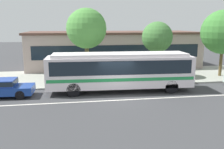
{
  "coord_description": "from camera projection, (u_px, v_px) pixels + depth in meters",
  "views": [
    {
      "loc": [
        -3.17,
        -17.06,
        5.12
      ],
      "look_at": [
        -0.1,
        1.71,
        1.3
      ],
      "focal_mm": 40.36,
      "sensor_mm": 36.0,
      "label": 1
    }
  ],
  "objects": [
    {
      "name": "ground_plane",
      "position": [
        117.0,
        97.0,
        18.01
      ],
      "size": [
        120.0,
        120.0,
        0.0
      ],
      "primitive_type": "plane",
      "color": "#393A3D"
    },
    {
      "name": "sidewalk_slab",
      "position": [
        104.0,
        77.0,
        24.69
      ],
      "size": [
        60.0,
        8.0,
        0.12
      ],
      "primitive_type": "cube",
      "color": "#999B91",
      "rests_on": "ground_plane"
    },
    {
      "name": "lane_stripe_center",
      "position": [
        119.0,
        100.0,
        17.24
      ],
      "size": [
        56.0,
        0.16,
        0.01
      ],
      "primitive_type": "cube",
      "color": "silver",
      "rests_on": "ground_plane"
    },
    {
      "name": "transit_bus",
      "position": [
        120.0,
        69.0,
        19.26
      ],
      "size": [
        11.1,
        2.97,
        2.96
      ],
      "color": "white",
      "rests_on": "ground_plane"
    },
    {
      "name": "pedestrian_waiting_near_sign",
      "position": [
        164.0,
        69.0,
        23.4
      ],
      "size": [
        0.48,
        0.48,
        1.61
      ],
      "color": "#25354F",
      "rests_on": "sidewalk_slab"
    },
    {
      "name": "pedestrian_walking_along_curb",
      "position": [
        173.0,
        69.0,
        22.83
      ],
      "size": [
        0.45,
        0.45,
        1.68
      ],
      "color": "#2C2C2F",
      "rests_on": "sidewalk_slab"
    },
    {
      "name": "bus_stop_sign",
      "position": [
        177.0,
        65.0,
        21.83
      ],
      "size": [
        0.08,
        0.44,
        2.33
      ],
      "color": "gray",
      "rests_on": "sidewalk_slab"
    },
    {
      "name": "street_tree_near_stop",
      "position": [
        86.0,
        29.0,
        22.54
      ],
      "size": [
        3.62,
        3.62,
        6.43
      ],
      "color": "brown",
      "rests_on": "sidewalk_slab"
    },
    {
      "name": "street_tree_mid_block",
      "position": [
        157.0,
        37.0,
        23.98
      ],
      "size": [
        2.94,
        2.94,
        5.25
      ],
      "color": "brown",
      "rests_on": "sidewalk_slab"
    },
    {
      "name": "street_tree_far_end",
      "position": [
        223.0,
        32.0,
        23.99
      ],
      "size": [
        4.21,
        4.21,
        6.36
      ],
      "color": "brown",
      "rests_on": "sidewalk_slab"
    },
    {
      "name": "station_building",
      "position": [
        113.0,
        49.0,
        30.41
      ],
      "size": [
        20.1,
        7.55,
        4.24
      ],
      "color": "#AF9791",
      "rests_on": "ground_plane"
    }
  ]
}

